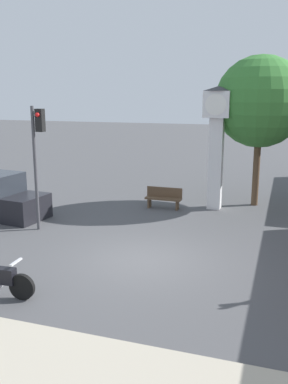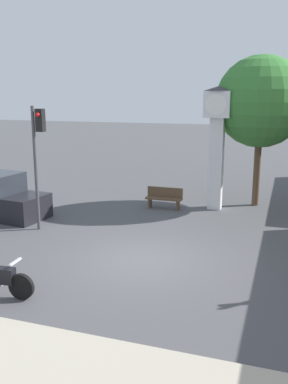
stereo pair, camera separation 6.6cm
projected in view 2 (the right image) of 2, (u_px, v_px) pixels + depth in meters
ground_plane at (142, 260)px, 13.04m from camera, size 120.00×120.00×0.00m
clock_tower at (217, 129)px, 18.15m from camera, size 1.31×1.31×5.26m
traffic_light at (38, 147)px, 15.27m from camera, size 0.50×0.35×4.54m
street_tree at (261, 102)px, 18.46m from camera, size 3.96×3.96×6.59m
bench at (164, 197)px, 18.83m from camera, size 1.60×0.44×0.92m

